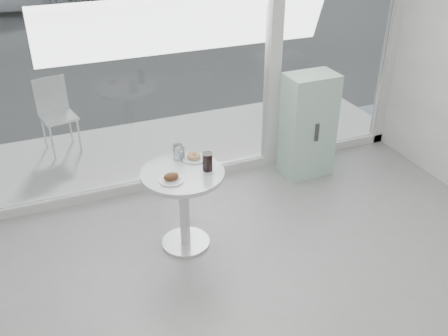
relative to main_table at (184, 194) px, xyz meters
name	(u,v)px	position (x,y,z in m)	size (l,w,h in m)	color
storefront	(200,24)	(0.57, 1.10, 1.16)	(5.00, 0.14, 3.00)	silver
main_table	(184,194)	(0.00, 0.00, 0.00)	(0.72, 0.72, 0.77)	silver
patio_deck	(176,145)	(0.50, 1.90, -0.53)	(5.60, 1.60, 0.05)	silver
mint_cabinet	(308,126)	(1.68, 0.74, 0.04)	(0.54, 0.38, 1.17)	#8FB6A2
patio_chair	(56,110)	(-0.84, 2.31, 0.00)	(0.45, 0.45, 0.88)	silver
plate_fritter	(172,178)	(-0.13, -0.10, 0.25)	(0.21, 0.21, 0.07)	white
plate_donut	(194,157)	(0.16, 0.18, 0.24)	(0.21, 0.21, 0.05)	white
water_tumbler_a	(178,153)	(0.04, 0.24, 0.28)	(0.08, 0.08, 0.13)	white
water_tumbler_b	(181,154)	(0.07, 0.23, 0.27)	(0.07, 0.07, 0.11)	white
cola_glass	(207,162)	(0.21, -0.05, 0.30)	(0.09, 0.09, 0.16)	white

